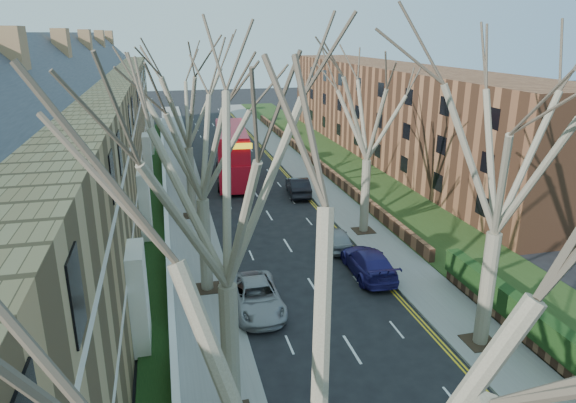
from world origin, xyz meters
TOP-DOWN VIEW (x-y plane):
  - pavement_left at (-6.00, 39.00)m, footprint 3.00×102.00m
  - pavement_right at (6.00, 39.00)m, footprint 3.00×102.00m
  - terrace_left at (-13.65, 31.00)m, footprint 9.70×78.00m
  - flats_right at (17.46, 43.00)m, footprint 13.97×54.00m
  - front_wall_left at (-7.65, 31.00)m, footprint 0.30×78.00m
  - grass_verge_right at (10.50, 39.00)m, footprint 6.00×102.00m
  - tree_left_near at (-5.70, -4.00)m, footprint 9.80×9.80m
  - tree_left_mid at (-5.70, 6.00)m, footprint 10.50×10.50m
  - tree_left_far at (-5.70, 16.00)m, footprint 10.15×10.15m
  - tree_left_dist at (-5.70, 28.00)m, footprint 10.50×10.50m
  - tree_right_mid at (5.70, 8.00)m, footprint 10.50×10.50m
  - tree_right_far at (5.70, 22.00)m, footprint 10.15×10.15m
  - double_decker_bus at (-1.33, 37.62)m, footprint 3.74×11.98m
  - car_left_far at (-3.44, 13.40)m, footprint 2.39×5.13m
  - car_right_near at (3.51, 15.76)m, footprint 2.37×5.34m
  - car_right_mid at (3.02, 19.91)m, footprint 1.89×3.96m
  - car_right_far at (3.47, 31.45)m, footprint 2.18×4.91m

SIDE VIEW (x-z plane):
  - pavement_left at x=-6.00m, z-range 0.00..0.12m
  - pavement_right at x=6.00m, z-range 0.00..0.12m
  - grass_verge_right at x=10.50m, z-range 0.12..0.18m
  - front_wall_left at x=-7.65m, z-range 0.12..1.12m
  - car_right_mid at x=3.02m, z-range 0.00..1.31m
  - car_left_far at x=-3.44m, z-range 0.00..1.42m
  - car_right_near at x=3.51m, z-range 0.00..1.52m
  - car_right_far at x=3.47m, z-range 0.00..1.57m
  - double_decker_bus at x=-1.33m, z-range -0.03..4.87m
  - flats_right at x=17.46m, z-range -0.02..9.98m
  - terrace_left at x=-13.65m, z-range -1.27..12.33m
  - tree_left_near at x=-5.70m, z-range 2.06..15.79m
  - tree_left_far at x=-5.70m, z-range 2.13..16.35m
  - tree_right_far at x=5.70m, z-range 2.13..16.35m
  - tree_left_mid at x=-5.70m, z-range 2.20..16.91m
  - tree_right_mid at x=5.70m, z-range 2.20..16.91m
  - tree_left_dist at x=-5.70m, z-range 2.20..16.91m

